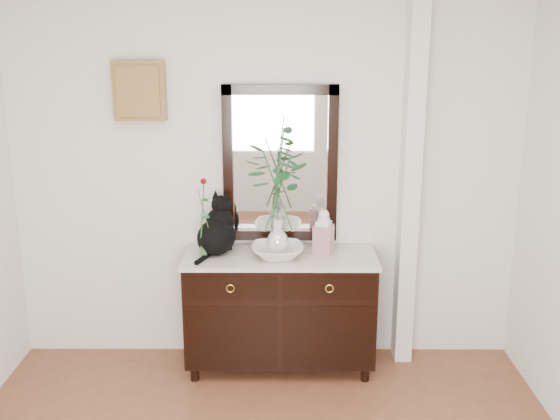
{
  "coord_description": "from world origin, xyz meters",
  "views": [
    {
      "loc": [
        0.12,
        -2.53,
        2.34
      ],
      "look_at": [
        0.1,
        1.63,
        1.2
      ],
      "focal_mm": 42.0,
      "sensor_mm": 36.0,
      "label": 1
    }
  ],
  "objects_px": {
    "cat": "(216,225)",
    "sideboard": "(280,306)",
    "ginger_jar": "(324,231)",
    "lotus_bowl": "(278,251)"
  },
  "relations": [
    {
      "from": "cat",
      "to": "ginger_jar",
      "type": "distance_m",
      "value": 0.74
    },
    {
      "from": "cat",
      "to": "sideboard",
      "type": "bearing_deg",
      "value": 16.06
    },
    {
      "from": "sideboard",
      "to": "lotus_bowl",
      "type": "height_order",
      "value": "lotus_bowl"
    },
    {
      "from": "ginger_jar",
      "to": "lotus_bowl",
      "type": "bearing_deg",
      "value": -165.47
    },
    {
      "from": "sideboard",
      "to": "ginger_jar",
      "type": "bearing_deg",
      "value": 7.17
    },
    {
      "from": "cat",
      "to": "ginger_jar",
      "type": "height_order",
      "value": "cat"
    },
    {
      "from": "lotus_bowl",
      "to": "ginger_jar",
      "type": "xyz_separation_m",
      "value": [
        0.32,
        0.08,
        0.12
      ]
    },
    {
      "from": "sideboard",
      "to": "ginger_jar",
      "type": "xyz_separation_m",
      "value": [
        0.3,
        0.04,
        0.54
      ]
    },
    {
      "from": "sideboard",
      "to": "ginger_jar",
      "type": "height_order",
      "value": "ginger_jar"
    },
    {
      "from": "cat",
      "to": "lotus_bowl",
      "type": "relative_size",
      "value": 1.16
    }
  ]
}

